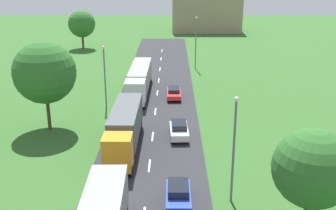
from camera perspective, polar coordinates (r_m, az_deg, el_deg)
name	(u,v)px	position (r m, az deg, el deg)	size (l,w,h in m)	color
road	(146,201)	(32.53, -3.07, -12.90)	(10.00, 140.00, 0.06)	#2B2B30
truck_second	(125,127)	(40.10, -5.93, -3.05)	(2.59, 12.03, 3.80)	orange
truck_third	(139,79)	(57.00, -3.93, 3.57)	(2.66, 14.27, 3.45)	white
car_third	(178,194)	(31.73, 1.40, -12.05)	(1.86, 4.09, 1.51)	blue
car_fourth	(179,130)	(42.91, 1.51, -3.38)	(1.98, 4.18, 1.56)	white
car_fifth	(174,93)	(55.24, 0.80, 1.70)	(1.85, 4.39, 1.33)	red
lamppost_second	(234,145)	(30.74, 8.98, -5.40)	(0.36, 0.36, 8.30)	slate
lamppost_third	(105,73)	(51.50, -8.62, 4.30)	(0.36, 0.36, 7.70)	slate
lamppost_fourth	(196,40)	(70.14, 3.81, 8.80)	(0.36, 0.36, 8.70)	slate
tree_birch	(82,24)	(88.82, -11.68, 10.78)	(5.51, 5.51, 7.86)	#513823
tree_pine	(45,72)	(45.29, -16.48, 4.28)	(6.55, 6.55, 9.58)	#513823
tree_ash	(313,169)	(26.45, 19.11, -8.20)	(4.84, 4.84, 8.03)	#513823
distant_building	(206,14)	(110.39, 5.23, 12.29)	(17.38, 9.58, 8.86)	#9E846B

